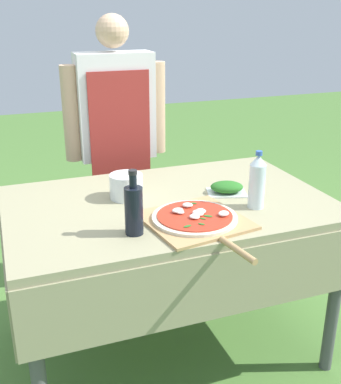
{
  "coord_description": "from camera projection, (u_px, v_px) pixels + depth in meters",
  "views": [
    {
      "loc": [
        -0.67,
        -1.83,
        1.58
      ],
      "look_at": [
        0.01,
        0.0,
        0.82
      ],
      "focal_mm": 45.0,
      "sensor_mm": 36.0,
      "label": 1
    }
  ],
  "objects": [
    {
      "name": "prep_table",
      "position": [
        169.0,
        221.0,
        2.14
      ],
      "size": [
        1.41,
        0.91,
        0.78
      ],
      "color": "gray",
      "rests_on": "ground"
    },
    {
      "name": "oil_bottle",
      "position": [
        134.0,
        209.0,
        1.77
      ],
      "size": [
        0.07,
        0.07,
        0.25
      ],
      "color": "black",
      "rests_on": "prep_table"
    },
    {
      "name": "water_bottle",
      "position": [
        257.0,
        181.0,
        2.0
      ],
      "size": [
        0.07,
        0.07,
        0.25
      ],
      "color": "silver",
      "rests_on": "prep_table"
    },
    {
      "name": "person_cook",
      "position": [
        116.0,
        133.0,
        2.71
      ],
      "size": [
        0.58,
        0.19,
        1.55
      ],
      "rotation": [
        0.0,
        0.0,
        3.13
      ],
      "color": "#4C4C51",
      "rests_on": "ground"
    },
    {
      "name": "mixing_tub",
      "position": [
        126.0,
        186.0,
        2.12
      ],
      "size": [
        0.15,
        0.15,
        0.11
      ],
      "primitive_type": "cylinder",
      "color": "silver",
      "rests_on": "prep_table"
    },
    {
      "name": "pizza_on_peel",
      "position": [
        196.0,
        219.0,
        1.89
      ],
      "size": [
        0.42,
        0.59,
        0.05
      ],
      "rotation": [
        0.0,
        0.0,
        0.15
      ],
      "color": "tan",
      "rests_on": "prep_table"
    },
    {
      "name": "herb_container",
      "position": [
        227.0,
        188.0,
        2.18
      ],
      "size": [
        0.21,
        0.18,
        0.06
      ],
      "rotation": [
        0.0,
        0.0,
        -0.32
      ],
      "color": "silver",
      "rests_on": "prep_table"
    },
    {
      "name": "ground_plane",
      "position": [
        169.0,
        347.0,
        2.39
      ],
      "size": [
        12.0,
        12.0,
        0.0
      ],
      "primitive_type": "plane",
      "color": "#517F38"
    }
  ]
}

